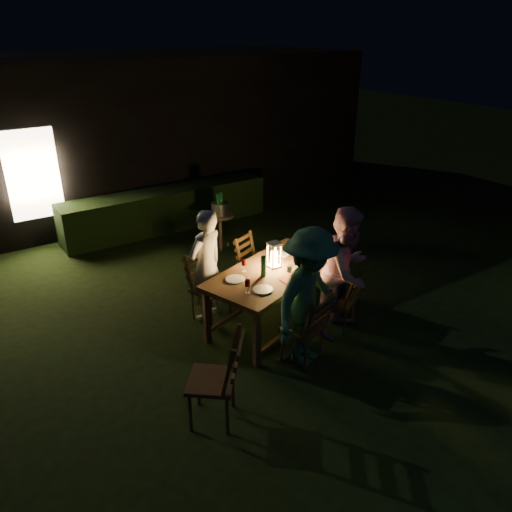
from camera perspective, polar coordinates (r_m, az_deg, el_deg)
garden_envelope at (r=12.27m, az=-13.15°, el=14.06°), size 40.00×40.00×3.20m
dining_table at (r=6.63m, az=2.14°, el=-2.16°), size 2.19×1.56×0.82m
chair_near_left at (r=6.16m, az=5.44°, el=-9.34°), size 0.57×0.59×0.99m
chair_near_right at (r=6.85m, az=9.57°, el=-6.10°), size 0.55×0.56×0.89m
chair_far_left at (r=6.97m, az=-5.26°, el=-4.89°), size 0.57×0.59×1.01m
chair_far_right at (r=7.64m, az=-0.15°, el=-2.15°), size 0.56×0.58×0.93m
chair_end at (r=7.75m, az=7.46°, el=-1.70°), size 0.63×0.61×1.04m
chair_spare at (r=5.31m, az=-4.81°, el=-15.43°), size 0.71×0.70×1.08m
person_house_side at (r=6.77m, az=-5.73°, el=-1.14°), size 0.67×0.55×1.60m
person_opp_right at (r=6.54m, az=10.32°, el=-1.75°), size 1.01×0.89×1.74m
person_opp_left at (r=5.84m, az=6.07°, el=-4.85°), size 1.27×0.97×1.75m
lantern at (r=6.59m, az=2.08°, el=-0.03°), size 0.16×0.16×0.35m
plate_far_left at (r=6.33m, az=-2.40°, el=-2.67°), size 0.25×0.25×0.01m
plate_near_left at (r=6.08m, az=0.77°, el=-3.86°), size 0.25×0.25×0.01m
plate_far_right at (r=7.04m, az=2.87°, el=0.30°), size 0.25×0.25×0.01m
plate_near_right at (r=6.82m, az=5.88°, el=-0.65°), size 0.25×0.25×0.01m
wineglass_a at (r=6.50m, az=-1.39°, el=-1.09°), size 0.06×0.06×0.18m
wineglass_b at (r=5.98m, az=-0.98°, el=-3.51°), size 0.06×0.06×0.18m
wineglass_c at (r=6.64m, az=5.64°, el=-0.60°), size 0.06×0.06×0.18m
wineglass_d at (r=7.11m, az=3.94°, el=1.26°), size 0.06×0.06×0.18m
wineglass_e at (r=6.33m, az=3.83°, el=-1.88°), size 0.06×0.06×0.18m
bottle_table at (r=6.35m, az=0.84°, el=-1.19°), size 0.07×0.07×0.28m
napkin_left at (r=6.32m, az=3.70°, el=-2.75°), size 0.18×0.14×0.01m
napkin_right at (r=6.86m, az=6.89°, el=-0.55°), size 0.18×0.14×0.01m
phone at (r=5.99m, az=0.97°, el=-4.37°), size 0.14×0.07×0.01m
side_table at (r=9.05m, az=-4.12°, el=4.31°), size 0.49×0.49×0.66m
ice_bucket at (r=8.99m, az=-4.15°, el=5.44°), size 0.30×0.30×0.22m
bottle_bucket_a at (r=8.92m, az=-4.32°, el=5.61°), size 0.07×0.07×0.32m
bottle_bucket_b at (r=9.03m, az=-4.01°, el=5.86°), size 0.07×0.07×0.32m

